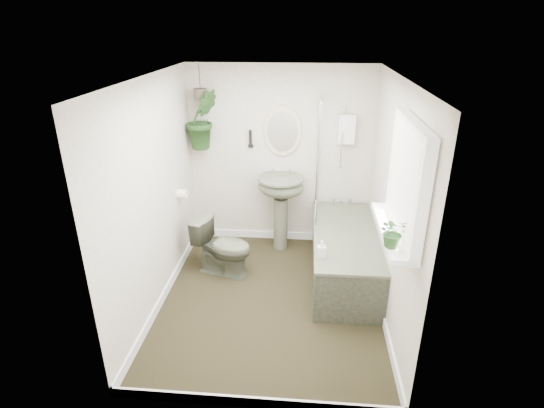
{
  "coord_description": "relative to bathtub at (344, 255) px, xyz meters",
  "views": [
    {
      "loc": [
        0.33,
        -3.76,
        2.75
      ],
      "look_at": [
        0.0,
        0.15,
        1.05
      ],
      "focal_mm": 28.0,
      "sensor_mm": 36.0,
      "label": 1
    }
  ],
  "objects": [
    {
      "name": "bath_screen",
      "position": [
        -0.33,
        0.49,
        0.99
      ],
      "size": [
        0.04,
        0.72,
        1.4
      ],
      "primitive_type": null,
      "color": "silver",
      "rests_on": "bathtub"
    },
    {
      "name": "hanging_pot",
      "position": [
        -1.74,
        0.75,
        1.67
      ],
      "size": [
        0.16,
        0.16,
        0.12
      ],
      "primitive_type": "cylinder",
      "color": "#4B3F35",
      "rests_on": "ceiling"
    },
    {
      "name": "pedestal_sink",
      "position": [
        -0.77,
        0.64,
        0.2
      ],
      "size": [
        0.68,
        0.61,
        0.98
      ],
      "primitive_type": null,
      "rotation": [
        0.0,
        0.0,
        -0.23
      ],
      "color": "#4E5340",
      "rests_on": "floor"
    },
    {
      "name": "hanging_plant",
      "position": [
        -1.74,
        0.75,
        1.36
      ],
      "size": [
        0.5,
        0.47,
        0.72
      ],
      "primitive_type": "imported",
      "rotation": [
        0.0,
        0.0,
        0.52
      ],
      "color": "black",
      "rests_on": "ceiling"
    },
    {
      "name": "shower_box",
      "position": [
        0.0,
        0.84,
        1.26
      ],
      "size": [
        0.2,
        0.1,
        0.35
      ],
      "primitive_type": "cube",
      "color": "white",
      "rests_on": "wall_back"
    },
    {
      "name": "wall_back",
      "position": [
        -0.8,
        0.91,
        0.86
      ],
      "size": [
        2.3,
        0.02,
        2.3
      ],
      "primitive_type": "cube",
      "color": "silver",
      "rests_on": "ground"
    },
    {
      "name": "floor",
      "position": [
        -0.8,
        -0.5,
        -0.3
      ],
      "size": [
        2.3,
        2.8,
        0.02
      ],
      "primitive_type": "cube",
      "color": "black",
      "rests_on": "ground"
    },
    {
      "name": "window_blinds",
      "position": [
        0.24,
        -1.2,
        1.36
      ],
      "size": [
        0.01,
        0.86,
        0.76
      ],
      "primitive_type": "cube",
      "color": "white",
      "rests_on": "wall_right"
    },
    {
      "name": "wall_sconce",
      "position": [
        -1.17,
        0.86,
        1.11
      ],
      "size": [
        0.04,
        0.04,
        0.22
      ],
      "primitive_type": "cylinder",
      "color": "black",
      "rests_on": "wall_back"
    },
    {
      "name": "skirting",
      "position": [
        -0.8,
        -0.5,
        -0.24
      ],
      "size": [
        2.3,
        2.8,
        0.1
      ],
      "primitive_type": "cube",
      "color": "white",
      "rests_on": "floor"
    },
    {
      "name": "sill_plant",
      "position": [
        0.17,
        -1.5,
        1.07
      ],
      "size": [
        0.23,
        0.21,
        0.23
      ],
      "primitive_type": "imported",
      "rotation": [
        0.0,
        0.0,
        0.17
      ],
      "color": "black",
      "rests_on": "window_sill"
    },
    {
      "name": "soap_bottle",
      "position": [
        -0.29,
        -0.55,
        0.38
      ],
      "size": [
        0.1,
        0.1,
        0.18
      ],
      "primitive_type": "imported",
      "rotation": [
        0.0,
        0.0,
        0.21
      ],
      "color": "black",
      "rests_on": "bathtub"
    },
    {
      "name": "toilet_roll_holder",
      "position": [
        -1.9,
        0.2,
        0.61
      ],
      "size": [
        0.11,
        0.11,
        0.11
      ],
      "primitive_type": "cylinder",
      "rotation": [
        0.0,
        1.57,
        0.0
      ],
      "color": "white",
      "rests_on": "wall_left"
    },
    {
      "name": "toilet",
      "position": [
        -1.4,
        -0.01,
        0.05
      ],
      "size": [
        0.75,
        0.55,
        0.69
      ],
      "primitive_type": "imported",
      "rotation": [
        0.0,
        0.0,
        1.3
      ],
      "color": "#4E5340",
      "rests_on": "floor"
    },
    {
      "name": "ceiling",
      "position": [
        -0.8,
        -0.5,
        2.02
      ],
      "size": [
        2.3,
        2.8,
        0.02
      ],
      "primitive_type": "cube",
      "color": "white",
      "rests_on": "ground"
    },
    {
      "name": "window_recess",
      "position": [
        0.29,
        -1.2,
        1.36
      ],
      "size": [
        0.08,
        1.0,
        0.9
      ],
      "primitive_type": "cube",
      "color": "white",
      "rests_on": "wall_right"
    },
    {
      "name": "wall_left",
      "position": [
        -1.96,
        -0.5,
        0.86
      ],
      "size": [
        0.02,
        2.8,
        2.3
      ],
      "primitive_type": "cube",
      "color": "silver",
      "rests_on": "ground"
    },
    {
      "name": "window_sill",
      "position": [
        0.22,
        -1.2,
        0.94
      ],
      "size": [
        0.18,
        1.0,
        0.04
      ],
      "primitive_type": "cube",
      "color": "white",
      "rests_on": "wall_right"
    },
    {
      "name": "bathtub",
      "position": [
        0.0,
        0.0,
        0.0
      ],
      "size": [
        0.72,
        1.72,
        0.58
      ],
      "primitive_type": null,
      "color": "#4E5340",
      "rests_on": "floor"
    },
    {
      "name": "oval_mirror",
      "position": [
        -0.77,
        0.87,
        1.21
      ],
      "size": [
        0.46,
        0.03,
        0.62
      ],
      "primitive_type": "ellipsoid",
      "color": "beige",
      "rests_on": "wall_back"
    },
    {
      "name": "wall_front",
      "position": [
        -0.8,
        -1.91,
        0.86
      ],
      "size": [
        2.3,
        0.02,
        2.3
      ],
      "primitive_type": "cube",
      "color": "silver",
      "rests_on": "ground"
    },
    {
      "name": "wall_right",
      "position": [
        0.36,
        -0.5,
        0.86
      ],
      "size": [
        0.02,
        2.8,
        2.3
      ],
      "primitive_type": "cube",
      "color": "silver",
      "rests_on": "ground"
    }
  ]
}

